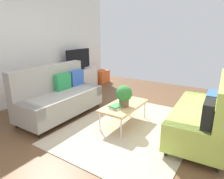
# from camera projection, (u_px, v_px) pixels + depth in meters

# --- Properties ---
(ground_plane) EXTENTS (7.68, 7.68, 0.00)m
(ground_plane) POSITION_uv_depth(u_px,v_px,m) (118.00, 127.00, 3.87)
(ground_plane) COLOR brown
(wall_far) EXTENTS (6.40, 0.12, 2.90)m
(wall_far) POSITION_uv_depth(u_px,v_px,m) (23.00, 46.00, 4.93)
(wall_far) COLOR white
(wall_far) RESTS_ON ground_plane
(area_rug) EXTENTS (2.90, 2.20, 0.01)m
(area_rug) POSITION_uv_depth(u_px,v_px,m) (131.00, 127.00, 3.85)
(area_rug) COLOR tan
(area_rug) RESTS_ON ground_plane
(couch_beige) EXTENTS (1.91, 0.87, 1.10)m
(couch_beige) POSITION_uv_depth(u_px,v_px,m) (59.00, 96.00, 4.30)
(couch_beige) COLOR gray
(couch_beige) RESTS_ON ground_plane
(couch_green) EXTENTS (1.95, 0.95, 1.10)m
(couch_green) POSITION_uv_depth(u_px,v_px,m) (205.00, 114.00, 3.36)
(couch_green) COLOR #A3BC4C
(couch_green) RESTS_ON ground_plane
(coffee_table) EXTENTS (1.10, 0.56, 0.42)m
(coffee_table) POSITION_uv_depth(u_px,v_px,m) (124.00, 106.00, 3.88)
(coffee_table) COLOR tan
(coffee_table) RESTS_ON ground_plane
(tv_console) EXTENTS (1.40, 0.44, 0.64)m
(tv_console) POSITION_uv_depth(u_px,v_px,m) (79.00, 79.00, 6.37)
(tv_console) COLOR silver
(tv_console) RESTS_ON ground_plane
(tv) EXTENTS (1.00, 0.20, 0.64)m
(tv) POSITION_uv_depth(u_px,v_px,m) (78.00, 60.00, 6.18)
(tv) COLOR black
(tv) RESTS_ON tv_console
(storage_trunk) EXTENTS (0.52, 0.40, 0.44)m
(storage_trunk) POSITION_uv_depth(u_px,v_px,m) (101.00, 76.00, 7.23)
(storage_trunk) COLOR orange
(storage_trunk) RESTS_ON ground_plane
(potted_plant) EXTENTS (0.31, 0.31, 0.41)m
(potted_plant) POSITION_uv_depth(u_px,v_px,m) (124.00, 95.00, 3.74)
(potted_plant) COLOR brown
(potted_plant) RESTS_ON coffee_table
(table_book_0) EXTENTS (0.27, 0.22, 0.03)m
(table_book_0) POSITION_uv_depth(u_px,v_px,m) (116.00, 107.00, 3.70)
(table_book_0) COLOR silver
(table_book_0) RESTS_ON coffee_table
(table_book_1) EXTENTS (0.27, 0.22, 0.03)m
(table_book_1) POSITION_uv_depth(u_px,v_px,m) (116.00, 106.00, 3.69)
(table_book_1) COLOR #3F8C4C
(table_book_1) RESTS_ON table_book_0
(vase_0) EXTENTS (0.12, 0.12, 0.19)m
(vase_0) POSITION_uv_depth(u_px,v_px,m) (64.00, 69.00, 5.81)
(vase_0) COLOR #4C72B2
(vase_0) RESTS_ON tv_console
(vase_1) EXTENTS (0.09, 0.09, 0.19)m
(vase_1) POSITION_uv_depth(u_px,v_px,m) (68.00, 68.00, 5.95)
(vase_1) COLOR #B24C4C
(vase_1) RESTS_ON tv_console
(bottle_0) EXTENTS (0.06, 0.06, 0.24)m
(bottle_0) POSITION_uv_depth(u_px,v_px,m) (74.00, 67.00, 6.02)
(bottle_0) COLOR gold
(bottle_0) RESTS_ON tv_console
(bottle_1) EXTENTS (0.06, 0.06, 0.23)m
(bottle_1) POSITION_uv_depth(u_px,v_px,m) (76.00, 67.00, 6.10)
(bottle_1) COLOR silver
(bottle_1) RESTS_ON tv_console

